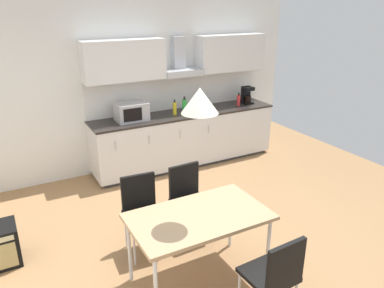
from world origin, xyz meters
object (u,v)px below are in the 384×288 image
coffee_maker (247,95)px  chair_far_left (141,206)px  bottle_red (238,100)px  chair_far_right (188,194)px  dining_table (199,220)px  pendant_lamp (200,101)px  chair_near_right (276,272)px  bottle_green (184,106)px  microwave (131,112)px  bottle_yellow (175,108)px  bottle_brown (201,102)px

coffee_maker → chair_far_left: 3.45m
bottle_red → chair_far_right: bottle_red is taller
dining_table → pendant_lamp: 1.15m
coffee_maker → chair_near_right: (-2.22, -3.47, -0.52)m
dining_table → chair_far_right: size_ratio=1.50×
bottle_red → coffee_maker: bearing=16.3°
bottle_green → chair_near_right: (-0.94, -3.43, -0.49)m
dining_table → chair_far_left: 0.83m
microwave → dining_table: 2.72m
bottle_red → bottle_green: (-1.06, 0.03, 0.02)m
dining_table → chair_far_right: bearing=69.2°
bottle_green → chair_near_right: 3.59m
coffee_maker → bottle_red: bearing=-163.7°
microwave → dining_table: bearing=-96.8°
bottle_yellow → pendant_lamp: 2.98m
chair_far_right → pendant_lamp: (-0.29, -0.76, 1.32)m
chair_near_right → coffee_maker: bearing=57.3°
chair_far_left → bottle_green: bearing=51.3°
chair_far_right → coffee_maker: bearing=41.0°
bottle_green → dining_table: size_ratio=0.21×
coffee_maker → bottle_yellow: 1.47m
microwave → bottle_red: bearing=-1.1°
pendant_lamp → chair_near_right: bearing=-68.7°
microwave → chair_near_right: 3.48m
chair_far_left → pendant_lamp: pendant_lamp is taller
bottle_yellow → bottle_red: bearing=-1.0°
bottle_red → pendant_lamp: (-2.30, -2.64, 0.85)m
bottle_yellow → chair_far_right: (-0.76, -1.90, -0.48)m
chair_far_left → pendant_lamp: (0.29, -0.76, 1.32)m
microwave → bottle_green: size_ratio=1.75×
bottle_yellow → chair_near_right: 3.54m
pendant_lamp → bottle_yellow: bearing=68.4°
bottle_red → chair_far_left: 3.23m
chair_near_right → bottle_brown: bearing=69.6°
bottle_green → dining_table: 2.95m
bottle_green → chair_near_right: bottle_green is taller
bottle_green → chair_far_left: bearing=-128.7°
bottle_yellow → chair_far_right: bottle_yellow is taller
bottle_red → chair_near_right: bearing=-120.4°
bottle_brown → chair_far_right: 2.42m
coffee_maker → dining_table: 3.71m
bottle_brown → dining_table: bottle_brown is taller
bottle_red → dining_table: bearing=-131.0°
bottle_yellow → microwave: bearing=178.7°
microwave → chair_far_left: size_ratio=0.55×
bottle_green → dining_table: (-1.23, -2.67, -0.32)m
bottle_red → chair_far_left: (-2.58, -1.87, -0.47)m
pendant_lamp → chair_far_left: bearing=110.6°
bottle_green → dining_table: bottle_green is taller
bottle_red → chair_near_right: size_ratio=0.26×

